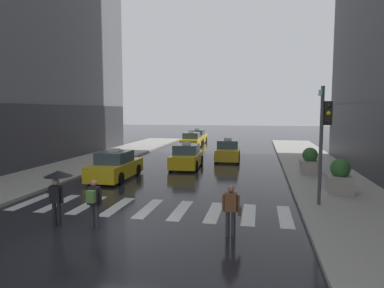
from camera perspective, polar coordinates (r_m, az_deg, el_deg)
ground_plane at (r=11.60m, az=-12.16°, el=-14.59°), size 160.00×160.00×0.00m
crosswalk_markings at (r=14.26m, az=-7.29°, el=-10.62°), size 11.30×2.80×0.01m
traffic_light_pole at (r=14.61m, az=21.23°, el=2.41°), size 0.44×0.84×4.80m
taxi_lead at (r=20.36m, az=-12.70°, el=-3.70°), size 1.94×4.54×1.80m
taxi_second at (r=23.87m, az=-0.90°, el=-2.20°), size 2.08×4.61×1.80m
taxi_third at (r=27.50m, az=6.00°, el=-1.18°), size 2.10×4.62×1.80m
taxi_fourth at (r=36.36m, az=-0.08°, el=0.52°), size 2.08×4.61×1.80m
taxi_fifth at (r=41.64m, az=0.91°, el=1.17°), size 1.95×4.55×1.80m
pedestrian_with_umbrella at (r=12.61m, az=-21.57°, el=-6.05°), size 0.96×0.96×1.94m
pedestrian_with_backpack at (r=12.10m, az=-16.12°, el=-9.01°), size 0.55×0.43×1.65m
pedestrian_with_handbag at (r=10.99m, az=6.56°, el=-10.53°), size 0.60×0.24×1.65m
planter_near_corner at (r=17.37m, az=23.50°, el=-5.15°), size 1.10×1.10×1.60m
planter_mid_block at (r=21.84m, az=19.12°, el=-2.85°), size 1.10×1.10×1.60m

